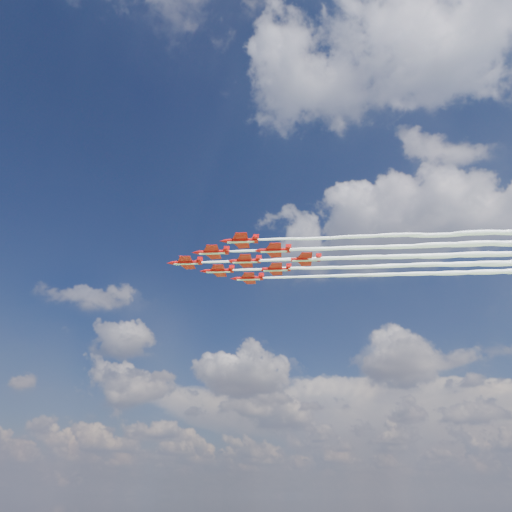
{
  "coord_description": "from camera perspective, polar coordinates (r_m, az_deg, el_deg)",
  "views": [
    {
      "loc": [
        67.74,
        -128.32,
        21.87
      ],
      "look_at": [
        -0.64,
        -4.34,
        90.19
      ],
      "focal_mm": 35.0,
      "sensor_mm": 36.0,
      "label": 1
    }
  ],
  "objects": [
    {
      "name": "jet_row3_centre",
      "position": [
        162.14,
        14.78,
        -0.09
      ],
      "size": [
        89.31,
        44.5,
        2.89
      ],
      "rotation": [
        0.0,
        0.0,
        0.44
      ],
      "color": "red"
    },
    {
      "name": "jet_row4_starb",
      "position": [
        170.5,
        17.54,
        -1.02
      ],
      "size": [
        89.31,
        44.5,
        2.89
      ],
      "rotation": [
        0.0,
        0.0,
        0.44
      ],
      "color": "red"
    },
    {
      "name": "jet_lead",
      "position": [
        159.5,
        8.05,
        -0.29
      ],
      "size": [
        89.31,
        44.5,
        2.89
      ],
      "rotation": [
        0.0,
        0.0,
        0.44
      ],
      "color": "red"
    },
    {
      "name": "jet_tail",
      "position": [
        166.94,
        21.22,
        0.1
      ],
      "size": [
        89.31,
        44.5,
        2.89
      ],
      "rotation": [
        0.0,
        0.0,
        0.44
      ],
      "color": "red"
    },
    {
      "name": "jet_row3_port",
      "position": [
        149.74,
        15.67,
        2.25
      ],
      "size": [
        89.31,
        44.5,
        2.89
      ],
      "rotation": [
        0.0,
        0.0,
        0.44
      ],
      "color": "red"
    },
    {
      "name": "jet_row2_starb",
      "position": [
        166.91,
        11.17,
        -1.24
      ],
      "size": [
        89.31,
        44.5,
        2.89
      ],
      "rotation": [
        0.0,
        0.0,
        0.44
      ],
      "color": "red"
    },
    {
      "name": "jet_row4_port",
      "position": [
        158.13,
        18.6,
        1.12
      ],
      "size": [
        89.31,
        44.5,
        2.89
      ],
      "rotation": [
        0.0,
        0.0,
        0.44
      ],
      "color": "red"
    },
    {
      "name": "jet_row2_port",
      "position": [
        154.24,
        11.74,
        0.94
      ],
      "size": [
        89.31,
        44.5,
        2.89
      ],
      "rotation": [
        0.0,
        0.0,
        0.44
      ],
      "color": "red"
    },
    {
      "name": "jet_row3_starb",
      "position": [
        174.81,
        14.02,
        -2.09
      ],
      "size": [
        89.31,
        44.5,
        2.89
      ],
      "rotation": [
        0.0,
        0.0,
        0.44
      ],
      "color": "red"
    }
  ]
}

